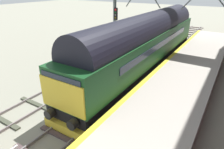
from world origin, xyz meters
name	(u,v)px	position (x,y,z in m)	size (l,w,h in m)	color
ground_plane	(89,113)	(0.00, 0.00, 0.00)	(140.00, 140.00, 0.00)	gray
track_main	(89,112)	(0.00, 0.00, 0.06)	(2.50, 60.00, 0.15)	slate
track_adjacent_west	(48,96)	(-3.37, 0.00, 0.06)	(2.50, 60.00, 0.15)	gray
station_platform	(149,128)	(3.60, 0.00, 0.50)	(4.00, 44.00, 1.01)	#B4ACA0
diesel_locomotive	(146,41)	(0.00, 7.65, 2.49)	(2.74, 19.38, 4.68)	black
signal_post_near	(116,22)	(-5.44, 11.91, 2.89)	(0.44, 0.22, 4.42)	gray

